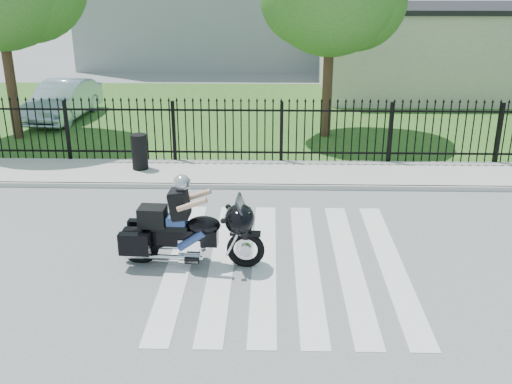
{
  "coord_description": "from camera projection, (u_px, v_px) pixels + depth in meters",
  "views": [
    {
      "loc": [
        -0.3,
        -10.12,
        5.33
      ],
      "look_at": [
        -0.58,
        1.17,
        1.0
      ],
      "focal_mm": 42.0,
      "sensor_mm": 36.0,
      "label": 1
    }
  ],
  "objects": [
    {
      "name": "grass_strip",
      "position": [
        279.0,
        114.0,
        22.54
      ],
      "size": [
        40.0,
        12.0,
        0.02
      ],
      "primitive_type": "cube",
      "color": "#25521C",
      "rests_on": "ground"
    },
    {
      "name": "motorcycle_rider",
      "position": [
        187.0,
        228.0,
        11.08
      ],
      "size": [
        2.75,
        0.93,
        1.82
      ],
      "rotation": [
        0.0,
        0.0,
        -0.06
      ],
      "color": "black",
      "rests_on": "ground"
    },
    {
      "name": "building_low",
      "position": [
        443.0,
        53.0,
        25.49
      ],
      "size": [
        10.0,
        6.0,
        3.5
      ],
      "primitive_type": "cube",
      "color": "beige",
      "rests_on": "ground"
    },
    {
      "name": "litter_bin",
      "position": [
        139.0,
        152.0,
        16.03
      ],
      "size": [
        0.52,
        0.52,
        0.96
      ],
      "primitive_type": "cylinder",
      "rotation": [
        0.0,
        0.0,
        -0.27
      ],
      "color": "black",
      "rests_on": "sidewalk"
    },
    {
      "name": "iron_fence",
      "position": [
        281.0,
        133.0,
        16.62
      ],
      "size": [
        26.0,
        0.04,
        1.8
      ],
      "color": "black",
      "rests_on": "ground"
    },
    {
      "name": "building_low_roof",
      "position": [
        448.0,
        8.0,
        24.82
      ],
      "size": [
        10.2,
        6.2,
        0.2
      ],
      "primitive_type": "cube",
      "color": "black",
      "rests_on": "building_low"
    },
    {
      "name": "crosswalk",
      "position": [
        285.0,
        263.0,
        11.34
      ],
      "size": [
        5.0,
        5.5,
        0.01
      ],
      "primitive_type": null,
      "color": "silver",
      "rests_on": "ground"
    },
    {
      "name": "sidewalk",
      "position": [
        281.0,
        174.0,
        15.99
      ],
      "size": [
        40.0,
        2.0,
        0.12
      ],
      "primitive_type": "cube",
      "color": "#ADAAA3",
      "rests_on": "ground"
    },
    {
      "name": "ground",
      "position": [
        285.0,
        264.0,
        11.34
      ],
      "size": [
        120.0,
        120.0,
        0.0
      ],
      "primitive_type": "plane",
      "color": "slate",
      "rests_on": "ground"
    },
    {
      "name": "parked_car",
      "position": [
        63.0,
        100.0,
        21.54
      ],
      "size": [
        1.83,
        4.26,
        1.37
      ],
      "primitive_type": "imported",
      "rotation": [
        0.0,
        0.0,
        -0.09
      ],
      "color": "#ABBFD8",
      "rests_on": "grass_strip"
    },
    {
      "name": "curb",
      "position": [
        282.0,
        187.0,
        15.05
      ],
      "size": [
        40.0,
        0.12,
        0.12
      ],
      "primitive_type": "cube",
      "color": "#ADAAA3",
      "rests_on": "ground"
    }
  ]
}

